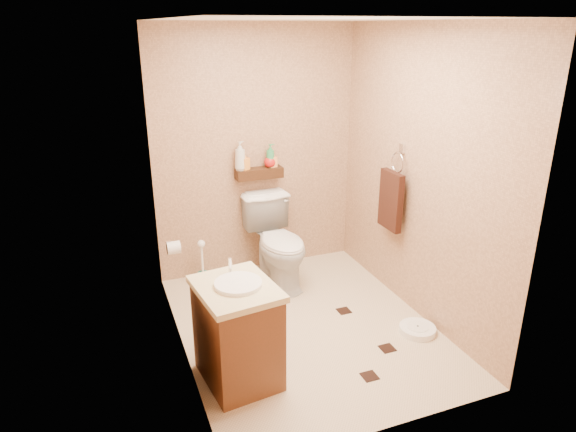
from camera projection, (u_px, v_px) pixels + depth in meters
name	position (u px, v px, depth m)	size (l,w,h in m)	color
ground	(305.00, 326.00, 4.29)	(2.50, 2.50, 0.00)	beige
wall_back	(256.00, 153.00, 4.96)	(2.00, 0.04, 2.40)	tan
wall_front	(398.00, 254.00, 2.78)	(2.00, 0.04, 2.40)	tan
wall_left	(174.00, 205.00, 3.53)	(0.04, 2.50, 2.40)	tan
wall_right	(419.00, 176.00, 4.21)	(0.04, 2.50, 2.40)	tan
ceiling	(309.00, 19.00, 3.45)	(2.00, 2.50, 0.02)	white
wall_shelf	(259.00, 173.00, 4.95)	(0.46, 0.14, 0.10)	#3E2210
floor_accents	(307.00, 327.00, 4.27)	(1.19, 1.51, 0.01)	black
toilet	(278.00, 242.00, 4.89)	(0.47, 0.82, 0.83)	white
vanity	(238.00, 332.00, 3.53)	(0.57, 0.66, 0.85)	brown
bathroom_scale	(417.00, 329.00, 4.19)	(0.39, 0.39, 0.06)	white
toilet_brush	(203.00, 268.00, 4.95)	(0.10, 0.10, 0.45)	#1B6F67
towel_ring	(391.00, 198.00, 4.48)	(0.12, 0.30, 0.76)	silver
toilet_paper	(174.00, 248.00, 4.33)	(0.12, 0.11, 0.12)	white
bottle_a	(240.00, 156.00, 4.82)	(0.11, 0.11, 0.28)	beige
bottle_b	(245.00, 161.00, 4.86)	(0.08, 0.08, 0.17)	#FF9A35
bottle_c	(270.00, 160.00, 4.95)	(0.11, 0.11, 0.15)	red
bottle_d	(270.00, 156.00, 4.93)	(0.09, 0.09, 0.23)	#309054
bottle_e	(273.00, 159.00, 4.96)	(0.07, 0.07, 0.15)	#FF9D54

